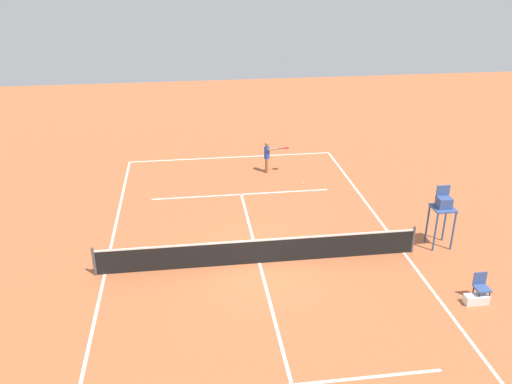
# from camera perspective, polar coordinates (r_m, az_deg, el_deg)

# --- Properties ---
(ground_plane) EXTENTS (60.00, 60.00, 0.00)m
(ground_plane) POSITION_cam_1_polar(r_m,az_deg,el_deg) (19.39, 0.37, -7.57)
(ground_plane) COLOR #B76038
(court_lines) EXTENTS (10.96, 21.88, 0.01)m
(court_lines) POSITION_cam_1_polar(r_m,az_deg,el_deg) (19.39, 0.37, -7.56)
(court_lines) COLOR white
(court_lines) RESTS_ON ground
(tennis_net) EXTENTS (11.56, 0.10, 1.07)m
(tennis_net) POSITION_cam_1_polar(r_m,az_deg,el_deg) (19.13, 0.37, -6.31)
(tennis_net) COLOR #4C4C51
(tennis_net) RESTS_ON ground
(player_serving) EXTENTS (1.27, 0.49, 1.62)m
(player_serving) POSITION_cam_1_polar(r_m,az_deg,el_deg) (26.79, 1.28, 4.04)
(player_serving) COLOR #9E704C
(player_serving) RESTS_ON ground
(tennis_ball) EXTENTS (0.07, 0.07, 0.07)m
(tennis_ball) POSITION_cam_1_polar(r_m,az_deg,el_deg) (25.79, 5.00, 0.90)
(tennis_ball) COLOR #CCE033
(tennis_ball) RESTS_ON ground
(umpire_chair) EXTENTS (0.80, 0.80, 2.41)m
(umpire_chair) POSITION_cam_1_polar(r_m,az_deg,el_deg) (20.91, 19.32, -1.54)
(umpire_chair) COLOR #38518C
(umpire_chair) RESTS_ON ground
(courtside_chair_near) EXTENTS (0.44, 0.46, 0.95)m
(courtside_chair_near) POSITION_cam_1_polar(r_m,az_deg,el_deg) (18.67, 22.89, -9.19)
(courtside_chair_near) COLOR #262626
(courtside_chair_near) RESTS_ON ground
(equipment_bag) EXTENTS (0.76, 0.32, 0.30)m
(equipment_bag) POSITION_cam_1_polar(r_m,az_deg,el_deg) (18.67, 22.42, -10.52)
(equipment_bag) COLOR white
(equipment_bag) RESTS_ON ground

